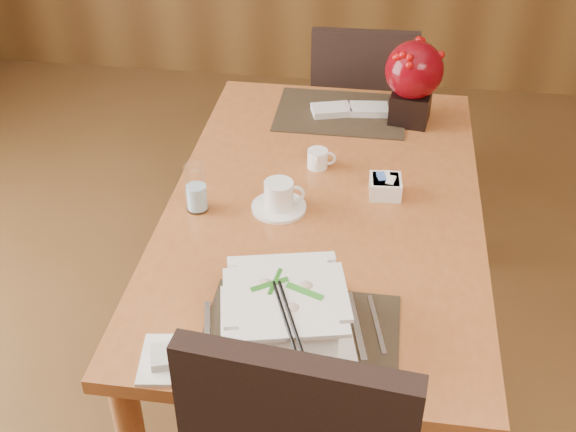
# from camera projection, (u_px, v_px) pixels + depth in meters

# --- Properties ---
(dining_table) EXTENTS (0.90, 1.50, 0.75)m
(dining_table) POSITION_uv_depth(u_px,v_px,m) (324.00, 228.00, 2.15)
(dining_table) COLOR #AA5F2F
(dining_table) RESTS_ON ground
(placemat_near) EXTENTS (0.45, 0.33, 0.01)m
(placemat_near) POSITION_uv_depth(u_px,v_px,m) (300.00, 336.00, 1.65)
(placemat_near) COLOR black
(placemat_near) RESTS_ON dining_table
(placemat_far) EXTENTS (0.45, 0.33, 0.01)m
(placemat_far) POSITION_uv_depth(u_px,v_px,m) (341.00, 113.00, 2.54)
(placemat_far) COLOR black
(placemat_far) RESTS_ON dining_table
(soup_setting) EXTENTS (0.36, 0.36, 0.12)m
(soup_setting) POSITION_uv_depth(u_px,v_px,m) (286.00, 313.00, 1.63)
(soup_setting) COLOR white
(soup_setting) RESTS_ON dining_table
(coffee_cup) EXTENTS (0.16, 0.16, 0.09)m
(coffee_cup) POSITION_uv_depth(u_px,v_px,m) (279.00, 198.00, 2.05)
(coffee_cup) COLOR white
(coffee_cup) RESTS_ON dining_table
(water_glass) EXTENTS (0.08, 0.08, 0.15)m
(water_glass) POSITION_uv_depth(u_px,v_px,m) (196.00, 188.00, 2.02)
(water_glass) COLOR white
(water_glass) RESTS_ON dining_table
(creamer_jug) EXTENTS (0.09, 0.09, 0.06)m
(creamer_jug) POSITION_uv_depth(u_px,v_px,m) (318.00, 159.00, 2.23)
(creamer_jug) COLOR white
(creamer_jug) RESTS_ON dining_table
(sugar_caddy) EXTENTS (0.10, 0.10, 0.05)m
(sugar_caddy) POSITION_uv_depth(u_px,v_px,m) (385.00, 187.00, 2.11)
(sugar_caddy) COLOR white
(sugar_caddy) RESTS_ON dining_table
(berry_decor) EXTENTS (0.19, 0.19, 0.29)m
(berry_decor) POSITION_uv_depth(u_px,v_px,m) (413.00, 78.00, 2.40)
(berry_decor) COLOR black
(berry_decor) RESTS_ON dining_table
(napkins_far) EXTENTS (0.28, 0.14, 0.02)m
(napkins_far) POSITION_uv_depth(u_px,v_px,m) (353.00, 110.00, 2.52)
(napkins_far) COLOR silver
(napkins_far) RESTS_ON dining_table
(bread_plate) EXTENTS (0.17, 0.17, 0.01)m
(bread_plate) POSITION_uv_depth(u_px,v_px,m) (174.00, 360.00, 1.59)
(bread_plate) COLOR white
(bread_plate) RESTS_ON dining_table
(far_chair) EXTENTS (0.44, 0.45, 0.92)m
(far_chair) POSITION_uv_depth(u_px,v_px,m) (361.00, 113.00, 3.03)
(far_chair) COLOR black
(far_chair) RESTS_ON ground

